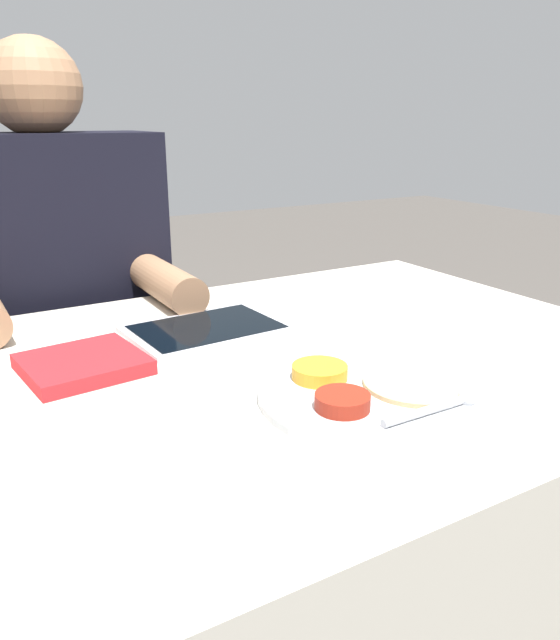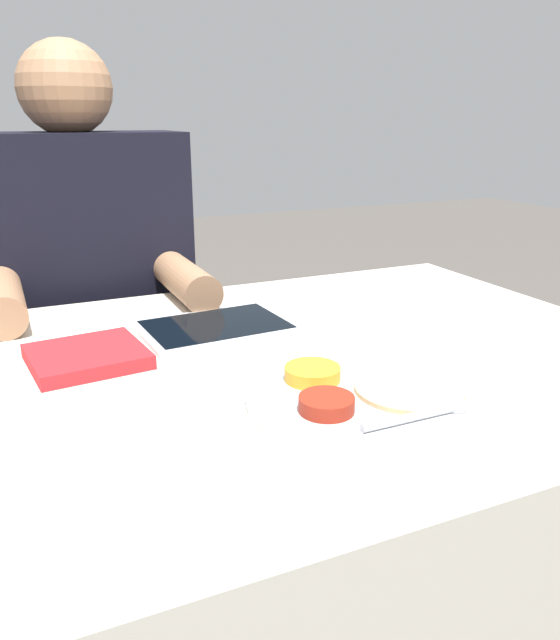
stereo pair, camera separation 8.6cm
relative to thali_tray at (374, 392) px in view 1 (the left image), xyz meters
The scene contains 5 objects.
dining_table 0.43m from the thali_tray, 117.73° to the left, with size 1.25×0.81×0.75m.
thali_tray is the anchor object (origin of this frame).
red_notebook 0.39m from the thali_tray, 136.93° to the left, with size 0.17×0.16×0.02m.
tablet_device 0.34m from the thali_tray, 102.73° to the left, with size 0.25×0.18×0.01m.
person_diner 0.79m from the thali_tray, 107.20° to the left, with size 0.42×0.43×1.21m.
Camera 1 is at (-0.36, -0.72, 1.07)m, focal length 35.00 mm.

